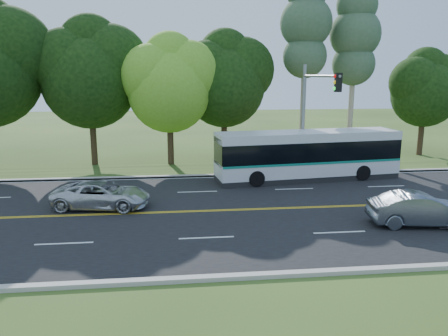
{
  "coord_description": "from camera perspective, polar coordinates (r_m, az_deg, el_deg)",
  "views": [
    {
      "loc": [
        -1.62,
        -19.89,
        6.39
      ],
      "look_at": [
        0.82,
        2.0,
        1.66
      ],
      "focal_mm": 35.0,
      "sensor_mm": 36.0,
      "label": 1
    }
  ],
  "objects": [
    {
      "name": "curb_north",
      "position": [
        27.81,
        -2.86,
        -1.01
      ],
      "size": [
        60.0,
        0.3,
        0.15
      ],
      "primitive_type": "cube",
      "color": "#ACA59B",
      "rests_on": "ground"
    },
    {
      "name": "curb_south",
      "position": [
        14.31,
        0.83,
        -14.06
      ],
      "size": [
        60.0,
        0.3,
        0.15
      ],
      "primitive_type": "cube",
      "color": "#ACA59B",
      "rests_on": "ground"
    },
    {
      "name": "grass_verge",
      "position": [
        29.62,
        -3.08,
        -0.25
      ],
      "size": [
        60.0,
        4.0,
        0.1
      ],
      "primitive_type": "cube",
      "color": "#2D4617",
      "rests_on": "ground"
    },
    {
      "name": "transit_bus",
      "position": [
        27.36,
        10.83,
        1.59
      ],
      "size": [
        11.55,
        3.81,
        2.97
      ],
      "rotation": [
        0.0,
        0.0,
        0.12
      ],
      "color": "silver",
      "rests_on": "road"
    },
    {
      "name": "sedan",
      "position": [
        20.58,
        24.27,
        -4.95
      ],
      "size": [
        4.46,
        2.08,
        1.42
      ],
      "primitive_type": "imported",
      "rotation": [
        0.0,
        0.0,
        1.43
      ],
      "color": "#555D67",
      "rests_on": "road"
    },
    {
      "name": "traffic_signal",
      "position": [
        26.62,
        11.52,
        8.19
      ],
      "size": [
        0.42,
        6.1,
        7.0
      ],
      "color": "gray",
      "rests_on": "ground"
    },
    {
      "name": "road",
      "position": [
        20.95,
        -1.63,
        -5.61
      ],
      "size": [
        60.0,
        14.0,
        0.02
      ],
      "primitive_type": "cube",
      "color": "black",
      "rests_on": "ground"
    },
    {
      "name": "ground",
      "position": [
        20.95,
        -1.63,
        -5.63
      ],
      "size": [
        120.0,
        120.0,
        0.0
      ],
      "primitive_type": "plane",
      "color": "#2D4617",
      "rests_on": "ground"
    },
    {
      "name": "lane_markings",
      "position": [
        20.94,
        -1.89,
        -5.58
      ],
      "size": [
        57.6,
        13.82,
        0.0
      ],
      "color": "gold",
      "rests_on": "road"
    },
    {
      "name": "bougainvillea_hedge",
      "position": [
        29.93,
        10.86,
        0.99
      ],
      "size": [
        9.5,
        2.25,
        1.5
      ],
      "color": "maroon",
      "rests_on": "ground"
    },
    {
      "name": "suv",
      "position": [
        22.05,
        -15.71,
        -3.39
      ],
      "size": [
        4.9,
        2.8,
        1.29
      ],
      "primitive_type": "imported",
      "rotation": [
        0.0,
        0.0,
        1.42
      ],
      "color": "silver",
      "rests_on": "road"
    },
    {
      "name": "tree_row",
      "position": [
        32.21,
        -12.97,
        12.43
      ],
      "size": [
        44.7,
        9.1,
        13.84
      ],
      "color": "#301E15",
      "rests_on": "ground"
    }
  ]
}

